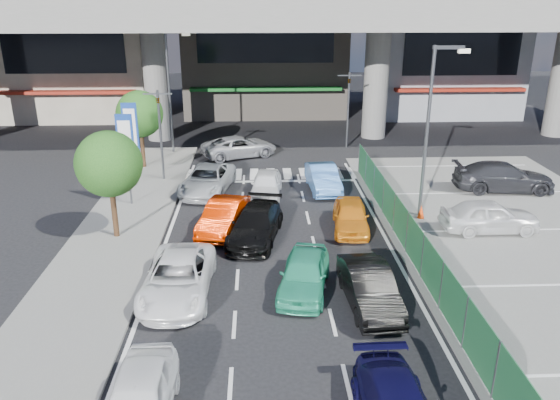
{
  "coord_description": "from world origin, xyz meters",
  "views": [
    {
      "loc": [
        -0.76,
        -18.18,
        9.93
      ],
      "look_at": [
        0.16,
        3.78,
        1.76
      ],
      "focal_mm": 35.0,
      "sensor_mm": 36.0,
      "label": 1
    }
  ],
  "objects_px": {
    "taxi_orange_left": "(224,216)",
    "crossing_wagon_silver": "(240,147)",
    "traffic_light_right": "(349,91)",
    "street_lamp_right": "(432,119)",
    "parked_sedan_white": "(490,216)",
    "traffic_cone": "(421,212)",
    "taxi_teal_mid": "(304,273)",
    "traffic_light_left": "(159,113)",
    "tree_far": "(140,114)",
    "wagon_silver_front_left": "(207,180)",
    "parked_sedan_dgrey": "(504,177)",
    "signboard_far": "(131,133)",
    "sedan_white_front_mid": "(266,184)",
    "kei_truck_front_right": "(323,178)",
    "van_white_back_left": "(139,400)",
    "hatch_black_mid_right": "(369,288)",
    "street_lamp_left": "(171,82)",
    "sedan_white_mid_left": "(178,278)",
    "taxi_orange_right": "(351,216)",
    "tree_near": "(109,164)",
    "signboard_near": "(126,147)",
    "sedan_black_mid": "(256,225)"
  },
  "relations": [
    {
      "from": "taxi_orange_left",
      "to": "crossing_wagon_silver",
      "type": "relative_size",
      "value": 0.85
    },
    {
      "from": "traffic_light_right",
      "to": "crossing_wagon_silver",
      "type": "height_order",
      "value": "traffic_light_right"
    },
    {
      "from": "street_lamp_right",
      "to": "parked_sedan_white",
      "type": "xyz_separation_m",
      "value": [
        2.36,
        -2.06,
        -3.98
      ]
    },
    {
      "from": "crossing_wagon_silver",
      "to": "traffic_cone",
      "type": "height_order",
      "value": "crossing_wagon_silver"
    },
    {
      "from": "taxi_orange_left",
      "to": "taxi_teal_mid",
      "type": "bearing_deg",
      "value": -46.44
    },
    {
      "from": "traffic_light_left",
      "to": "tree_far",
      "type": "xyz_separation_m",
      "value": [
        -1.6,
        2.5,
        -0.55
      ]
    },
    {
      "from": "street_lamp_right",
      "to": "wagon_silver_front_left",
      "type": "distance_m",
      "value": 12.1
    },
    {
      "from": "traffic_cone",
      "to": "traffic_light_left",
      "type": "bearing_deg",
      "value": 154.15
    },
    {
      "from": "crossing_wagon_silver",
      "to": "parked_sedan_dgrey",
      "type": "distance_m",
      "value": 16.32
    },
    {
      "from": "taxi_orange_left",
      "to": "parked_sedan_white",
      "type": "bearing_deg",
      "value": 10.36
    },
    {
      "from": "traffic_light_left",
      "to": "signboard_far",
      "type": "relative_size",
      "value": 1.11
    },
    {
      "from": "sedan_white_front_mid",
      "to": "kei_truck_front_right",
      "type": "xyz_separation_m",
      "value": [
        3.11,
        0.8,
        0.04
      ]
    },
    {
      "from": "tree_far",
      "to": "van_white_back_left",
      "type": "distance_m",
      "value": 22.3
    },
    {
      "from": "street_lamp_right",
      "to": "sedan_white_front_mid",
      "type": "height_order",
      "value": "street_lamp_right"
    },
    {
      "from": "van_white_back_left",
      "to": "hatch_black_mid_right",
      "type": "height_order",
      "value": "same"
    },
    {
      "from": "street_lamp_left",
      "to": "traffic_cone",
      "type": "relative_size",
      "value": 12.46
    },
    {
      "from": "taxi_orange_left",
      "to": "kei_truck_front_right",
      "type": "distance_m",
      "value": 7.38
    },
    {
      "from": "sedan_white_mid_left",
      "to": "kei_truck_front_right",
      "type": "distance_m",
      "value": 12.77
    },
    {
      "from": "van_white_back_left",
      "to": "taxi_orange_right",
      "type": "bearing_deg",
      "value": 58.88
    },
    {
      "from": "traffic_light_left",
      "to": "wagon_silver_front_left",
      "type": "distance_m",
      "value": 4.69
    },
    {
      "from": "wagon_silver_front_left",
      "to": "kei_truck_front_right",
      "type": "height_order",
      "value": "same"
    },
    {
      "from": "wagon_silver_front_left",
      "to": "sedan_white_front_mid",
      "type": "height_order",
      "value": "wagon_silver_front_left"
    },
    {
      "from": "street_lamp_right",
      "to": "traffic_cone",
      "type": "relative_size",
      "value": 12.46
    },
    {
      "from": "signboard_far",
      "to": "van_white_back_left",
      "type": "height_order",
      "value": "signboard_far"
    },
    {
      "from": "tree_near",
      "to": "parked_sedan_dgrey",
      "type": "height_order",
      "value": "tree_near"
    },
    {
      "from": "van_white_back_left",
      "to": "crossing_wagon_silver",
      "type": "distance_m",
      "value": 24.23
    },
    {
      "from": "signboard_near",
      "to": "signboard_far",
      "type": "distance_m",
      "value": 3.03
    },
    {
      "from": "van_white_back_left",
      "to": "kei_truck_front_right",
      "type": "distance_m",
      "value": 18.46
    },
    {
      "from": "taxi_orange_right",
      "to": "parked_sedan_dgrey",
      "type": "distance_m",
      "value": 10.32
    },
    {
      "from": "street_lamp_right",
      "to": "street_lamp_left",
      "type": "bearing_deg",
      "value": 138.37
    },
    {
      "from": "tree_far",
      "to": "sedan_white_mid_left",
      "type": "relative_size",
      "value": 0.97
    },
    {
      "from": "taxi_orange_left",
      "to": "tree_far",
      "type": "bearing_deg",
      "value": 132.99
    },
    {
      "from": "wagon_silver_front_left",
      "to": "street_lamp_left",
      "type": "bearing_deg",
      "value": 119.51
    },
    {
      "from": "street_lamp_left",
      "to": "crossing_wagon_silver",
      "type": "distance_m",
      "value": 6.08
    },
    {
      "from": "taxi_teal_mid",
      "to": "parked_sedan_white",
      "type": "bearing_deg",
      "value": 40.77
    },
    {
      "from": "street_lamp_right",
      "to": "hatch_black_mid_right",
      "type": "distance_m",
      "value": 9.92
    },
    {
      "from": "signboard_far",
      "to": "crossing_wagon_silver",
      "type": "distance_m",
      "value": 8.51
    },
    {
      "from": "tree_far",
      "to": "hatch_black_mid_right",
      "type": "bearing_deg",
      "value": -56.89
    },
    {
      "from": "traffic_light_right",
      "to": "sedan_white_front_mid",
      "type": "relative_size",
      "value": 1.36
    },
    {
      "from": "tree_far",
      "to": "taxi_teal_mid",
      "type": "xyz_separation_m",
      "value": [
        8.64,
        -15.4,
        -2.7
      ]
    },
    {
      "from": "sedan_white_front_mid",
      "to": "parked_sedan_white",
      "type": "bearing_deg",
      "value": -22.65
    },
    {
      "from": "taxi_orange_left",
      "to": "kei_truck_front_right",
      "type": "xyz_separation_m",
      "value": [
        5.11,
        5.32,
        0.0
      ]
    },
    {
      "from": "street_lamp_right",
      "to": "sedan_white_mid_left",
      "type": "distance_m",
      "value": 13.53
    },
    {
      "from": "taxi_orange_left",
      "to": "taxi_orange_right",
      "type": "relative_size",
      "value": 1.09
    },
    {
      "from": "traffic_light_right",
      "to": "hatch_black_mid_right",
      "type": "bearing_deg",
      "value": -96.88
    },
    {
      "from": "traffic_light_right",
      "to": "sedan_black_mid",
      "type": "xyz_separation_m",
      "value": [
        -6.4,
        -15.35,
        -3.25
      ]
    },
    {
      "from": "signboard_near",
      "to": "taxi_teal_mid",
      "type": "height_order",
      "value": "signboard_near"
    },
    {
      "from": "traffic_light_left",
      "to": "sedan_white_mid_left",
      "type": "distance_m",
      "value": 13.69
    },
    {
      "from": "taxi_teal_mid",
      "to": "sedan_black_mid",
      "type": "xyz_separation_m",
      "value": [
        -1.74,
        4.55,
        -0.0
      ]
    },
    {
      "from": "traffic_light_right",
      "to": "tree_far",
      "type": "bearing_deg",
      "value": -161.31
    }
  ]
}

